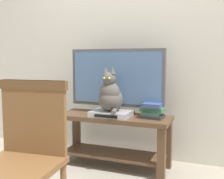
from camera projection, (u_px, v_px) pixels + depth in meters
name	position (u px, v px, depth m)	size (l,w,h in m)	color
back_wall	(133.00, 32.00, 3.09)	(7.00, 0.12, 2.80)	beige
tv_stand	(114.00, 132.00, 2.81)	(1.14, 0.43, 0.53)	#513823
tv	(117.00, 80.00, 2.83)	(1.00, 0.20, 0.67)	#4C4C51
media_box	(111.00, 114.00, 2.73)	(0.39, 0.27, 0.06)	#ADADB2
cat	(110.00, 95.00, 2.70)	(0.24, 0.33, 0.44)	#514C47
wooden_chair	(24.00, 148.00, 1.70)	(0.52, 0.52, 0.96)	brown
book_stack	(153.00, 111.00, 2.65)	(0.24, 0.19, 0.14)	#2D2D33
potted_plant	(33.00, 117.00, 3.02)	(0.36, 0.36, 0.73)	#47474C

